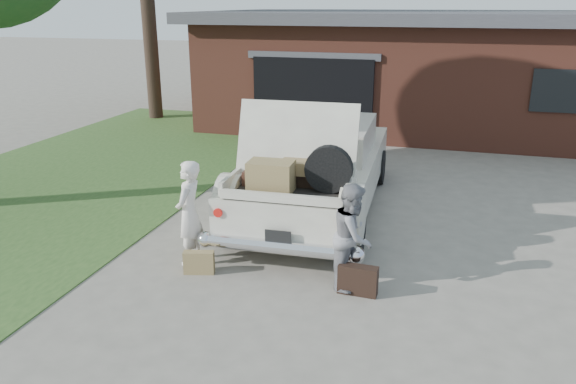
# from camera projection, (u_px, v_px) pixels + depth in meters

# --- Properties ---
(ground) EXTENTS (90.00, 90.00, 0.00)m
(ground) POSITION_uv_depth(u_px,v_px,m) (275.00, 284.00, 7.47)
(ground) COLOR gray
(ground) RESTS_ON ground
(grass_strip) EXTENTS (6.00, 16.00, 0.02)m
(grass_strip) POSITION_uv_depth(u_px,v_px,m) (67.00, 182.00, 11.66)
(grass_strip) COLOR #2D4C1E
(grass_strip) RESTS_ON ground
(house) EXTENTS (12.80, 7.80, 3.30)m
(house) POSITION_uv_depth(u_px,v_px,m) (419.00, 67.00, 17.09)
(house) COLOR brown
(house) RESTS_ON ground
(sedan) EXTENTS (2.33, 5.51, 2.19)m
(sedan) POSITION_uv_depth(u_px,v_px,m) (317.00, 167.00, 9.87)
(sedan) COLOR silver
(sedan) RESTS_ON ground
(woman_left) EXTENTS (0.39, 0.57, 1.51)m
(woman_left) POSITION_uv_depth(u_px,v_px,m) (189.00, 213.00, 7.87)
(woman_left) COLOR silver
(woman_left) RESTS_ON ground
(woman_right) EXTENTS (0.57, 0.71, 1.40)m
(woman_right) POSITION_uv_depth(u_px,v_px,m) (353.00, 236.00, 7.23)
(woman_right) COLOR gray
(woman_right) RESTS_ON ground
(suitcase_left) EXTENTS (0.44, 0.23, 0.32)m
(suitcase_left) POSITION_uv_depth(u_px,v_px,m) (199.00, 262.00, 7.72)
(suitcase_left) COLOR #9E8550
(suitcase_left) RESTS_ON ground
(suitcase_right) EXTENTS (0.51, 0.18, 0.39)m
(suitcase_right) POSITION_uv_depth(u_px,v_px,m) (358.00, 280.00, 7.16)
(suitcase_right) COLOR black
(suitcase_right) RESTS_ON ground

